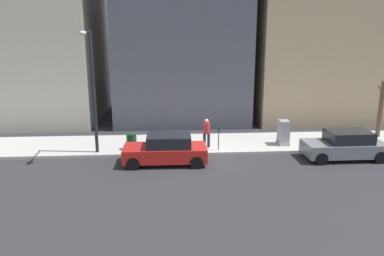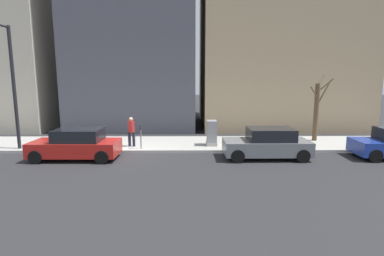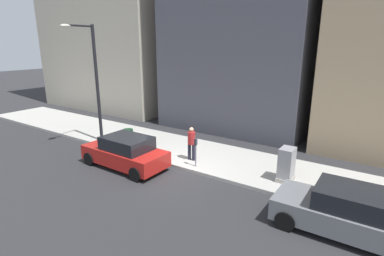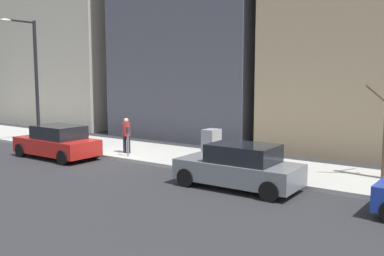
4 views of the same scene
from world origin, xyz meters
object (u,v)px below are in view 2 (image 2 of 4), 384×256
Objects in this scene: utility_box at (212,133)px; streetlamp at (10,77)px; pedestrian_near_meter at (131,130)px; office_block_center at (137,40)px; parking_meter at (141,134)px; parked_car_red at (76,145)px; parked_car_grey at (267,144)px; bare_tree at (317,110)px; trash_bin at (56,139)px.

utility_box is 11.13m from streetlamp.
utility_box is at bearing 1.63° from pedestrian_near_meter.
utility_box is 0.10× the size of office_block_center.
parked_car_red is at bearing 118.96° from parking_meter.
parked_car_grey is 1.04× the size of bare_tree.
parked_car_red is 3.18m from pedestrian_near_meter.
parking_meter is 0.94× the size of utility_box.
pedestrian_near_meter is 11.13m from office_block_center.
bare_tree is 2.44× the size of pedestrian_near_meter.
parked_car_red is at bearing 105.75° from bare_tree.
bare_tree is (2.16, -10.45, 1.08)m from parking_meter.
bare_tree is at bearing -122.29° from office_block_center.
parked_car_grey is 9.44m from parked_car_red.
parked_car_red is at bearing -138.67° from pedestrian_near_meter.
parked_car_grey is 11.54m from trash_bin.
utility_box is 0.22× the size of streetlamp.
office_block_center is (9.29, 1.11, 6.03)m from pedestrian_near_meter.
parking_meter is 1.50× the size of trash_bin.
pedestrian_near_meter is at bearing -83.19° from streetlamp.
parking_meter is (1.61, -2.91, 0.24)m from parked_car_red.
streetlamp reaches higher than parking_meter.
parked_car_grey is 2.54× the size of pedestrian_near_meter.
utility_box is at bearing -147.85° from office_block_center.
parking_meter is at bearing -170.04° from office_block_center.
streetlamp reaches higher than parked_car_grey.
office_block_center reaches higher than parked_car_grey.
streetlamp is 1.61× the size of bare_tree.
trash_bin is 11.86m from office_block_center.
bare_tree is 15.46m from trash_bin.
trash_bin is at bearing -71.55° from streetlamp.
pedestrian_near_meter reaches higher than parking_meter.
office_block_center is at bearing 32.15° from utility_box.
parked_car_red is (-0.12, 9.44, 0.00)m from parked_car_grey.
office_block_center is at bearing -5.21° from parked_car_red.
parking_meter is at bearing -44.26° from pedestrian_near_meter.
bare_tree is 11.22m from pedestrian_near_meter.
trash_bin is (0.62, -1.85, -3.42)m from streetlamp.
streetlamp is at bearing 97.72° from bare_tree.
parked_car_grey is 3.12× the size of parking_meter.
parking_meter is 11.74m from office_block_center.
bare_tree reaches higher than utility_box.
parking_meter is 7.35m from streetlamp.
office_block_center is at bearing 94.79° from pedestrian_near_meter.
trash_bin is at bearing 161.67° from office_block_center.
streetlamp is at bearing -175.23° from pedestrian_near_meter.
bare_tree reaches higher than parked_car_grey.
bare_tree is (1.31, -6.52, 1.21)m from utility_box.
streetlamp is (1.45, 3.78, 3.28)m from parked_car_red.
parking_meter is 0.81× the size of pedestrian_near_meter.
parked_car_red is 0.65× the size of streetlamp.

